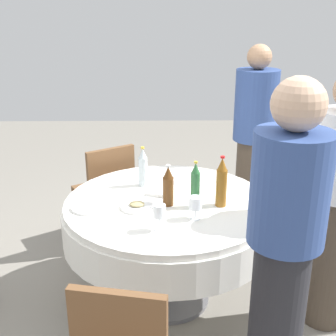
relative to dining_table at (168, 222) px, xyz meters
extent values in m
plane|color=gray|center=(0.00, 0.00, -0.59)|extent=(10.00, 10.00, 0.00)
cylinder|color=white|center=(0.00, 0.00, 0.13)|extent=(1.31, 1.31, 0.04)
cylinder|color=white|center=(0.00, 0.00, 0.00)|extent=(1.34, 1.34, 0.22)
cylinder|color=slate|center=(0.00, 0.00, -0.35)|extent=(0.14, 0.14, 0.48)
cylinder|color=slate|center=(0.00, 0.00, -0.58)|extent=(0.56, 0.56, 0.03)
cylinder|color=#8C5619|center=(0.32, -0.08, 0.27)|extent=(0.07, 0.07, 0.23)
cone|color=#8C5619|center=(0.32, -0.08, 0.42)|extent=(0.06, 0.06, 0.08)
cylinder|color=red|center=(0.32, -0.08, 0.47)|extent=(0.03, 0.03, 0.01)
cylinder|color=silver|center=(-0.17, 0.26, 0.25)|extent=(0.06, 0.06, 0.20)
cone|color=silver|center=(-0.17, 0.26, 0.38)|extent=(0.06, 0.06, 0.06)
cylinder|color=gold|center=(-0.17, 0.26, 0.42)|extent=(0.03, 0.03, 0.01)
cylinder|color=#2D6B38|center=(0.16, -0.09, 0.26)|extent=(0.06, 0.06, 0.22)
cone|color=#2D6B38|center=(0.16, -0.09, 0.40)|extent=(0.05, 0.05, 0.06)
cylinder|color=gold|center=(0.16, -0.09, 0.44)|extent=(0.02, 0.02, 0.01)
cylinder|color=#593314|center=(0.00, -0.06, 0.24)|extent=(0.07, 0.07, 0.18)
cone|color=#593314|center=(0.00, -0.06, 0.37)|extent=(0.06, 0.06, 0.07)
cylinder|color=silver|center=(0.00, -0.06, 0.41)|extent=(0.03, 0.03, 0.01)
cylinder|color=white|center=(-0.05, -0.39, 0.15)|extent=(0.06, 0.06, 0.00)
cylinder|color=white|center=(-0.05, -0.39, 0.19)|extent=(0.01, 0.01, 0.08)
cylinder|color=white|center=(-0.05, -0.39, 0.27)|extent=(0.07, 0.07, 0.07)
cylinder|color=white|center=(0.15, -0.25, 0.15)|extent=(0.06, 0.06, 0.00)
cylinder|color=white|center=(0.15, -0.25, 0.18)|extent=(0.01, 0.01, 0.06)
cylinder|color=white|center=(0.15, -0.25, 0.25)|extent=(0.08, 0.08, 0.07)
cylinder|color=white|center=(0.11, 0.36, 0.16)|extent=(0.23, 0.23, 0.02)
cylinder|color=white|center=(-0.19, -0.10, 0.16)|extent=(0.20, 0.20, 0.02)
ellipsoid|color=tan|center=(-0.19, -0.10, 0.18)|extent=(0.09, 0.08, 0.02)
cylinder|color=white|center=(-0.48, -0.10, 0.16)|extent=(0.23, 0.23, 0.02)
cube|color=silver|center=(0.40, 0.35, 0.15)|extent=(0.17, 0.08, 0.00)
cube|color=white|center=(-0.04, 0.13, 0.16)|extent=(0.21, 0.21, 0.02)
cylinder|color=#4C3F33|center=(0.71, 0.87, -0.15)|extent=(0.26, 0.26, 0.88)
cylinder|color=#334C8C|center=(0.71, 0.87, 0.57)|extent=(0.34, 0.34, 0.56)
sphere|color=tan|center=(0.71, 0.87, 0.95)|extent=(0.19, 0.19, 0.19)
cylinder|color=#4C3F33|center=(0.99, -0.23, -0.16)|extent=(0.26, 0.26, 0.86)
cylinder|color=#26262B|center=(0.51, -0.82, -0.13)|extent=(0.26, 0.26, 0.91)
cylinder|color=#334C8C|center=(0.51, -0.82, 0.58)|extent=(0.34, 0.34, 0.51)
sphere|color=#D8AD8C|center=(0.51, -0.82, 0.94)|extent=(0.23, 0.23, 0.23)
cube|color=brown|center=(-0.22, -1.12, 0.07)|extent=(0.40, 0.12, 0.42)
cube|color=brown|center=(-0.53, 0.84, -0.14)|extent=(0.55, 0.55, 0.04)
cube|color=brown|center=(-0.43, 0.69, 0.07)|extent=(0.36, 0.25, 0.42)
cylinder|color=gray|center=(-0.48, 1.07, -0.38)|extent=(0.03, 0.03, 0.43)
cylinder|color=gray|center=(-0.76, 0.89, -0.38)|extent=(0.03, 0.03, 0.43)
cylinder|color=gray|center=(-0.30, 0.78, -0.38)|extent=(0.03, 0.03, 0.43)
cylinder|color=gray|center=(-0.58, 0.60, -0.38)|extent=(0.03, 0.03, 0.43)
camera|label=1|loc=(-0.04, -2.53, 1.31)|focal=46.91mm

